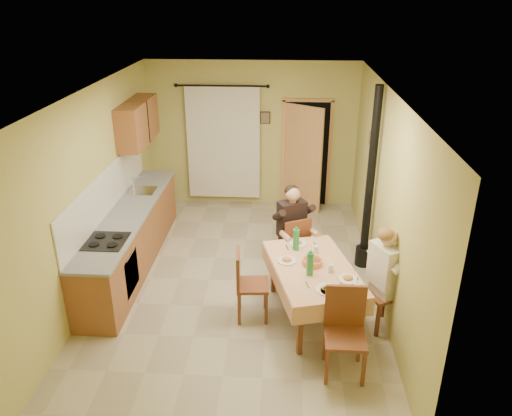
# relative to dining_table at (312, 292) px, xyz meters

# --- Properties ---
(floor) EXTENTS (4.00, 6.00, 0.01)m
(floor) POSITION_rel_dining_table_xyz_m (-1.03, 0.81, -0.38)
(floor) COLOR tan
(floor) RESTS_ON ground
(room_shell) EXTENTS (4.04, 6.04, 2.82)m
(room_shell) POSITION_rel_dining_table_xyz_m (-1.03, 0.81, 1.44)
(room_shell) COLOR tan
(room_shell) RESTS_ON ground
(kitchen_run) EXTENTS (0.64, 3.64, 1.56)m
(kitchen_run) POSITION_rel_dining_table_xyz_m (-2.74, 1.21, 0.10)
(kitchen_run) COLOR brown
(kitchen_run) RESTS_ON ground
(upper_cabinets) EXTENTS (0.35, 1.40, 0.70)m
(upper_cabinets) POSITION_rel_dining_table_xyz_m (-2.85, 2.51, 1.57)
(upper_cabinets) COLOR brown
(upper_cabinets) RESTS_ON room_shell
(curtain) EXTENTS (1.70, 0.07, 2.22)m
(curtain) POSITION_rel_dining_table_xyz_m (-1.58, 3.71, 0.88)
(curtain) COLOR black
(curtain) RESTS_ON ground
(doorway) EXTENTS (0.96, 0.50, 2.15)m
(doorway) POSITION_rel_dining_table_xyz_m (-0.02, 3.68, 0.67)
(doorway) COLOR black
(doorway) RESTS_ON ground
(dining_table) EXTENTS (1.37, 1.82, 0.76)m
(dining_table) POSITION_rel_dining_table_xyz_m (0.00, 0.00, 0.00)
(dining_table) COLOR tan
(dining_table) RESTS_ON ground
(tableware) EXTENTS (0.99, 1.49, 0.33)m
(tableware) POSITION_rel_dining_table_xyz_m (0.04, -0.10, 0.44)
(tableware) COLOR white
(tableware) RESTS_ON dining_table
(chair_far) EXTENTS (0.55, 0.55, 0.97)m
(chair_far) POSITION_rel_dining_table_xyz_m (-0.25, 1.06, -0.09)
(chair_far) COLOR brown
(chair_far) RESTS_ON ground
(chair_near) EXTENTS (0.46, 0.46, 1.02)m
(chair_near) POSITION_rel_dining_table_xyz_m (0.32, -1.02, -0.09)
(chair_near) COLOR brown
(chair_near) RESTS_ON ground
(chair_right) EXTENTS (0.50, 0.50, 0.93)m
(chair_right) POSITION_rel_dining_table_xyz_m (0.89, -0.15, -0.09)
(chair_right) COLOR brown
(chair_right) RESTS_ON ground
(chair_left) EXTENTS (0.44, 0.44, 0.96)m
(chair_left) POSITION_rel_dining_table_xyz_m (-0.79, -0.04, -0.09)
(chair_left) COLOR brown
(chair_left) RESTS_ON ground
(man_far) EXTENTS (0.65, 0.61, 1.39)m
(man_far) POSITION_rel_dining_table_xyz_m (-0.26, 1.07, 0.50)
(man_far) COLOR black
(man_far) RESTS_ON chair_far
(man_right) EXTENTS (0.61, 0.65, 1.39)m
(man_right) POSITION_rel_dining_table_xyz_m (0.87, -0.15, 0.50)
(man_right) COLOR silver
(man_right) RESTS_ON chair_right
(stove_flue) EXTENTS (0.24, 0.24, 2.80)m
(stove_flue) POSITION_rel_dining_table_xyz_m (0.87, 1.41, 0.64)
(stove_flue) COLOR black
(stove_flue) RESTS_ON ground
(picture_back) EXTENTS (0.19, 0.03, 0.23)m
(picture_back) POSITION_rel_dining_table_xyz_m (-0.78, 3.78, 1.37)
(picture_back) COLOR black
(picture_back) RESTS_ON room_shell
(picture_right) EXTENTS (0.03, 0.31, 0.21)m
(picture_right) POSITION_rel_dining_table_xyz_m (0.94, 2.01, 1.47)
(picture_right) COLOR brown
(picture_right) RESTS_ON room_shell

